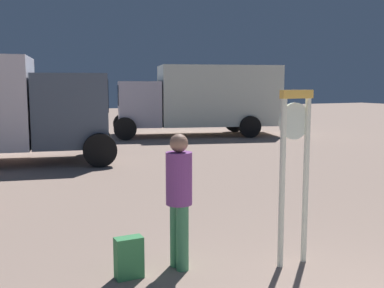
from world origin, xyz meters
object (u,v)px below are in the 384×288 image
Objects in this scene: standing_clock at (294,158)px; box_truck_far at (203,98)px; backpack at (129,258)px; person_near_clock at (179,194)px.

box_truck_far reaches higher than standing_clock.
box_truck_far is at bearing 67.10° from standing_clock.
standing_clock is 2.26m from backpack.
person_near_clock is at bearing 0.31° from backpack.
box_truck_far reaches higher than person_near_clock.
person_near_clock is 14.62m from box_truck_far.
box_truck_far is at bearing 59.55° from backpack.
backpack is at bearing -120.45° from box_truck_far.
standing_clock reaches higher than person_near_clock.
standing_clock is 14.47m from box_truck_far.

